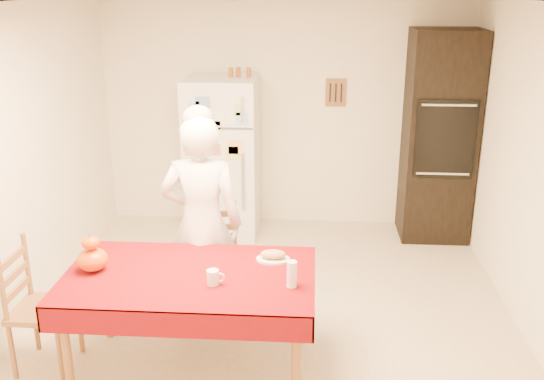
# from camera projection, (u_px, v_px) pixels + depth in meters

# --- Properties ---
(floor) EXTENTS (4.50, 4.50, 0.00)m
(floor) POSITION_uv_depth(u_px,v_px,m) (270.00, 321.00, 4.97)
(floor) COLOR tan
(floor) RESTS_ON ground
(room_shell) EXTENTS (4.02, 4.52, 2.51)m
(room_shell) POSITION_uv_depth(u_px,v_px,m) (270.00, 128.00, 4.44)
(room_shell) COLOR white
(room_shell) RESTS_ON ground
(refrigerator) EXTENTS (0.75, 0.74, 1.70)m
(refrigerator) POSITION_uv_depth(u_px,v_px,m) (223.00, 157.00, 6.51)
(refrigerator) COLOR white
(refrigerator) RESTS_ON floor
(oven_cabinet) EXTENTS (0.70, 0.62, 2.20)m
(oven_cabinet) POSITION_uv_depth(u_px,v_px,m) (439.00, 137.00, 6.32)
(oven_cabinet) COLOR black
(oven_cabinet) RESTS_ON floor
(dining_table) EXTENTS (1.70, 1.00, 0.76)m
(dining_table) POSITION_uv_depth(u_px,v_px,m) (190.00, 283.00, 4.12)
(dining_table) COLOR brown
(dining_table) RESTS_ON floor
(chair_far) EXTENTS (0.52, 0.50, 0.95)m
(chair_far) POSITION_uv_depth(u_px,v_px,m) (216.00, 257.00, 4.94)
(chair_far) COLOR brown
(chair_far) RESTS_ON floor
(chair_left) EXTENTS (0.40, 0.42, 0.95)m
(chair_left) POSITION_uv_depth(u_px,v_px,m) (33.00, 302.00, 4.25)
(chair_left) COLOR brown
(chair_left) RESTS_ON floor
(seated_woman) EXTENTS (0.64, 0.43, 1.74)m
(seated_woman) POSITION_uv_depth(u_px,v_px,m) (202.00, 224.00, 4.66)
(seated_woman) COLOR silver
(seated_woman) RESTS_ON floor
(coffee_mug) EXTENTS (0.08, 0.08, 0.10)m
(coffee_mug) POSITION_uv_depth(u_px,v_px,m) (213.00, 277.00, 3.94)
(coffee_mug) COLOR silver
(coffee_mug) RESTS_ON dining_table
(pumpkin_lower) EXTENTS (0.21, 0.21, 0.16)m
(pumpkin_lower) POSITION_uv_depth(u_px,v_px,m) (92.00, 260.00, 4.13)
(pumpkin_lower) COLOR red
(pumpkin_lower) RESTS_ON dining_table
(pumpkin_upper) EXTENTS (0.12, 0.12, 0.09)m
(pumpkin_upper) POSITION_uv_depth(u_px,v_px,m) (91.00, 243.00, 4.09)
(pumpkin_upper) COLOR #D45E04
(pumpkin_upper) RESTS_ON pumpkin_lower
(wine_glass) EXTENTS (0.07, 0.07, 0.18)m
(wine_glass) POSITION_uv_depth(u_px,v_px,m) (292.00, 274.00, 3.90)
(wine_glass) COLOR white
(wine_glass) RESTS_ON dining_table
(bread_plate) EXTENTS (0.24, 0.24, 0.02)m
(bread_plate) POSITION_uv_depth(u_px,v_px,m) (273.00, 259.00, 4.29)
(bread_plate) COLOR silver
(bread_plate) RESTS_ON dining_table
(bread_loaf) EXTENTS (0.18, 0.10, 0.06)m
(bread_loaf) POSITION_uv_depth(u_px,v_px,m) (273.00, 254.00, 4.28)
(bread_loaf) COLOR #AA7F54
(bread_loaf) RESTS_ON bread_plate
(spice_jar_left) EXTENTS (0.05, 0.05, 0.10)m
(spice_jar_left) POSITION_uv_depth(u_px,v_px,m) (231.00, 72.00, 6.25)
(spice_jar_left) COLOR #8A5919
(spice_jar_left) RESTS_ON refrigerator
(spice_jar_mid) EXTENTS (0.05, 0.05, 0.10)m
(spice_jar_mid) POSITION_uv_depth(u_px,v_px,m) (238.00, 72.00, 6.25)
(spice_jar_mid) COLOR brown
(spice_jar_mid) RESTS_ON refrigerator
(spice_jar_right) EXTENTS (0.05, 0.05, 0.10)m
(spice_jar_right) POSITION_uv_depth(u_px,v_px,m) (249.00, 72.00, 6.24)
(spice_jar_right) COLOR #96501B
(spice_jar_right) RESTS_ON refrigerator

